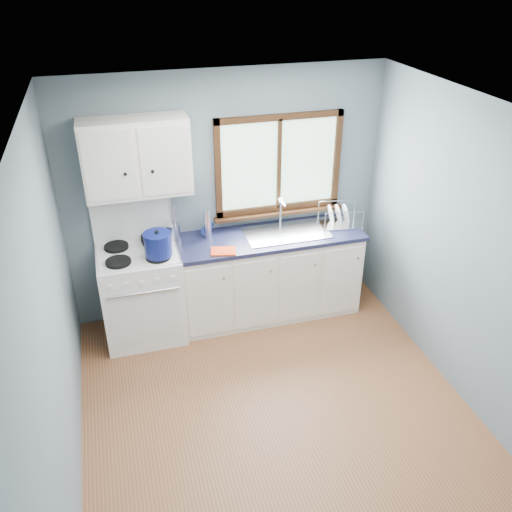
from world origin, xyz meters
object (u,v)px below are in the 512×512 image
object	(u,v)px
base_cabinets	(269,278)
dish_rack	(339,219)
thermos	(207,224)
sink	(286,238)
skillet	(154,238)
stockpot	(158,244)
gas_range	(142,291)
utensil_crock	(173,232)

from	to	relation	value
base_cabinets	dish_rack	xyz separation A→B (m)	(0.77, 0.04, 0.57)
thermos	dish_rack	size ratio (longest dim) A/B	0.66
sink	skillet	xyz separation A→B (m)	(-1.31, 0.14, 0.13)
stockpot	dish_rack	bearing A→B (deg)	6.51
gas_range	skillet	xyz separation A→B (m)	(0.18, 0.16, 0.49)
sink	skillet	world-z (taller)	sink
skillet	utensil_crock	distance (m)	0.20
base_cabinets	dish_rack	size ratio (longest dim) A/B	4.05
base_cabinets	utensil_crock	distance (m)	1.12
thermos	gas_range	bearing A→B (deg)	-169.20
gas_range	stockpot	size ratio (longest dim) A/B	4.31
sink	base_cabinets	bearing A→B (deg)	179.87
sink	thermos	bearing A→B (deg)	171.50
base_cabinets	utensil_crock	bearing A→B (deg)	170.17
base_cabinets	dish_rack	distance (m)	0.96
dish_rack	skillet	bearing A→B (deg)	-174.00
base_cabinets	utensil_crock	size ratio (longest dim) A/B	4.37
base_cabinets	skillet	xyz separation A→B (m)	(-1.13, 0.14, 0.57)
dish_rack	gas_range	bearing A→B (deg)	-169.42
skillet	stockpot	world-z (taller)	stockpot
skillet	utensil_crock	size ratio (longest dim) A/B	0.87
stockpot	dish_rack	xyz separation A→B (m)	(1.89, 0.22, -0.10)
base_cabinets	skillet	size ratio (longest dim) A/B	5.01
skillet	gas_range	bearing A→B (deg)	-135.59
stockpot	thermos	world-z (taller)	thermos
stockpot	base_cabinets	bearing A→B (deg)	8.72
skillet	utensil_crock	xyz separation A→B (m)	(0.20, 0.02, 0.02)
gas_range	stockpot	bearing A→B (deg)	-38.89
gas_range	base_cabinets	bearing A→B (deg)	0.82
base_cabinets	stockpot	size ratio (longest dim) A/B	5.86
sink	dish_rack	size ratio (longest dim) A/B	1.84
stockpot	thermos	size ratio (longest dim) A/B	1.04
gas_range	dish_rack	bearing A→B (deg)	1.74
gas_range	sink	distance (m)	1.53
skillet	stockpot	size ratio (longest dim) A/B	1.17
base_cabinets	dish_rack	world-z (taller)	dish_rack
base_cabinets	sink	world-z (taller)	sink
gas_range	sink	size ratio (longest dim) A/B	1.62
stockpot	skillet	bearing A→B (deg)	91.72
sink	stockpot	xyz separation A→B (m)	(-1.30, -0.17, 0.21)
sink	stockpot	distance (m)	1.32
utensil_crock	dish_rack	bearing A→B (deg)	-3.92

